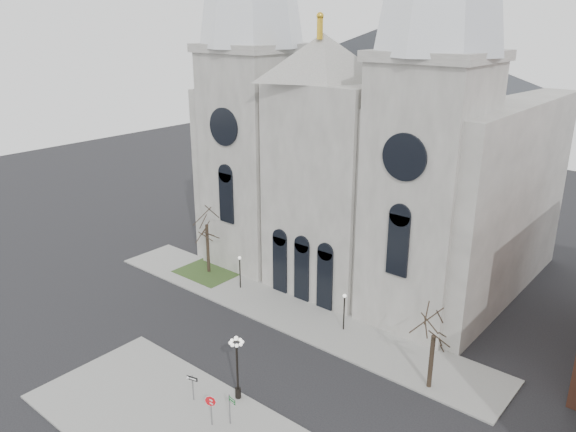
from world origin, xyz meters
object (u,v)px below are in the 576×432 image
Objects in this scene: stop_sign at (211,404)px; one_way_sign at (193,383)px; globe_lamp at (237,360)px; street_name_sign at (230,407)px.

stop_sign is 2.93m from one_way_sign.
stop_sign is at bearing -78.11° from globe_lamp.
one_way_sign is at bearing -173.67° from street_name_sign.
street_name_sign is at bearing -16.34° from one_way_sign.
stop_sign is at bearing -32.79° from one_way_sign.
globe_lamp is at bearing 132.55° from street_name_sign.
globe_lamp reaches higher than one_way_sign.
one_way_sign is 0.89× the size of street_name_sign.
globe_lamp reaches higher than street_name_sign.
street_name_sign is at bearing -55.12° from globe_lamp.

